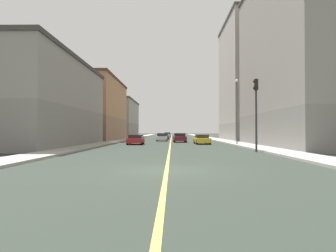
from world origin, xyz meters
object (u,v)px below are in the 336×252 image
Objects in this scene: traffic_light_left_near at (256,105)px; car_white at (162,137)px; building_left_mid at (250,80)px; street_lamp_left_near at (237,105)px; car_red at (136,140)px; building_left_near at (302,55)px; building_right_corner at (42,102)px; car_maroon at (180,138)px; building_right_midblock at (95,110)px; building_right_distant at (118,119)px; car_blue at (164,136)px; car_silver at (167,135)px; car_yellow at (202,139)px.

traffic_light_left_near is 28.04m from car_white.
building_left_mid is 32.01m from traffic_light_left_near.
building_left_mid reaches higher than car_white.
car_red is at bearing 173.70° from street_lamp_left_near.
building_left_mid is at bearing 90.00° from building_left_near.
street_lamp_left_near is at bearing 150.05° from building_left_near.
traffic_light_left_near reaches higher than car_white.
street_lamp_left_near is at bearing 7.78° from building_right_corner.
car_maroon is (-6.65, 9.11, -4.14)m from street_lamp_left_near.
car_white is (12.79, -5.84, -5.08)m from building_right_midblock.
car_blue is (12.90, -20.86, -4.35)m from building_right_distant.
building_right_distant is 4.64× the size of car_silver.
building_left_mid reaches higher than car_blue.
car_white is (-8.52, 26.52, -3.19)m from traffic_light_left_near.
building_right_corner is 22.12m from car_white.
car_yellow is at bearing -123.04° from building_left_mid.
building_right_midblock reaches higher than car_silver.
car_blue is at bearing 111.39° from street_lamp_left_near.
building_right_distant reaches higher than car_white.
car_white reaches higher than car_yellow.
car_blue is at bearing -91.05° from car_silver.
building_right_midblock is (-0.00, 23.38, 0.85)m from building_right_corner.
building_right_distant is 39.34m from car_maroon.
street_lamp_left_near is 45.41m from car_silver.
car_blue is at bearing 82.67° from car_red.
building_left_near is at bearing -14.98° from car_red.
building_right_corner is (-28.61, -21.40, -5.95)m from building_left_mid.
car_blue reaches higher than car_yellow.
car_silver is 1.11× the size of car_maroon.
traffic_light_left_near is (21.31, -8.98, -1.04)m from building_right_corner.
car_red is 22.89m from car_blue.
car_blue is at bearing 100.53° from car_maroon.
car_white is at bearing 115.18° from car_yellow.
street_lamp_left_near reaches higher than car_silver.
building_left_near reaches higher than car_white.
street_lamp_left_near is at bearing -56.66° from car_white.
building_left_mid is at bearing 13.68° from car_white.
building_left_mid reaches higher than street_lamp_left_near.
traffic_light_left_near is at bearing -69.49° from building_right_distant.
street_lamp_left_near is (22.33, -44.93, -0.15)m from building_right_distant.
building_right_corner is 2.84× the size of street_lamp_left_near.
traffic_light_left_near reaches higher than car_maroon.
building_right_distant is at bearing 90.00° from building_right_corner.
car_silver is at bearing 85.62° from car_red.
street_lamp_left_near reaches higher than car_white.
building_left_near reaches higher than building_right_distant.
car_maroon is at bearing 104.92° from traffic_light_left_near.
building_left_mid reaches higher than building_right_distant.
building_left_near is 4.73× the size of car_silver.
building_right_midblock reaches higher than car_white.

